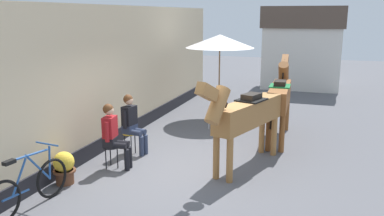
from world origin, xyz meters
name	(u,v)px	position (x,y,z in m)	size (l,w,h in m)	color
ground_plane	(227,132)	(0.00, 3.00, 0.00)	(40.00, 40.00, 0.00)	#56565B
pub_facade_wall	(116,81)	(-2.55, 1.50, 1.54)	(0.34, 14.00, 3.40)	#CCB793
distant_cottage	(303,46)	(1.40, 10.98, 1.80)	(3.40, 2.60, 3.50)	silver
seated_visitor_near	(113,133)	(-1.61, -0.37, 0.78)	(0.61, 0.49, 1.39)	black
seated_visitor_far	(132,121)	(-1.68, 0.62, 0.78)	(0.61, 0.48, 1.39)	gold
saddled_horse_near	(245,115)	(0.99, 0.54, 1.16)	(1.19, 2.89, 2.06)	#9E6B38
saddled_horse_far	(280,95)	(1.42, 2.88, 1.16)	(0.54, 3.00, 2.06)	brown
flower_planter_near	(64,167)	(-2.10, -1.40, 0.33)	(0.43, 0.43, 0.64)	brown
leaning_bicycle	(29,187)	(-2.01, -2.48, 0.40)	(0.50, 1.75, 1.02)	black
cafe_parasol	(220,42)	(-0.64, 4.56, 2.36)	(2.10, 2.10, 2.58)	black
spare_stool_white	(212,115)	(-0.48, 3.23, 0.40)	(0.32, 0.32, 0.46)	white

